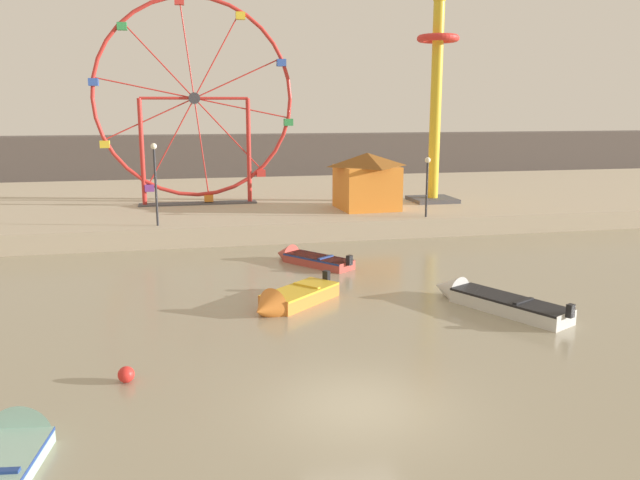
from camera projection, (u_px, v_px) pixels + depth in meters
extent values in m
plane|color=gray|center=(359.00, 407.00, 15.59)|extent=(240.00, 240.00, 0.00)
cube|color=#B7A88E|center=(242.00, 203.00, 44.97)|extent=(110.00, 23.61, 1.05)
cube|color=#564C47|center=(222.00, 157.00, 64.63)|extent=(140.00, 3.00, 4.40)
cube|color=silver|center=(509.00, 305.00, 22.66)|extent=(3.08, 4.46, 0.54)
cube|color=black|center=(510.00, 299.00, 22.62)|extent=(3.08, 4.43, 0.08)
cone|color=silver|center=(448.00, 288.00, 24.77)|extent=(1.58, 1.60, 1.15)
cube|color=black|center=(570.00, 311.00, 20.84)|extent=(0.30, 0.29, 0.44)
cube|color=black|center=(523.00, 301.00, 22.18)|extent=(0.99, 0.61, 0.06)
cube|color=orange|center=(300.00, 296.00, 23.84)|extent=(3.27, 3.14, 0.53)
cube|color=gold|center=(300.00, 290.00, 23.79)|extent=(3.26, 3.14, 0.08)
cone|color=orange|center=(265.00, 309.00, 22.25)|extent=(1.52, 1.55, 1.29)
cube|color=black|center=(326.00, 276.00, 25.11)|extent=(0.31, 0.31, 0.44)
cube|color=gold|center=(307.00, 285.00, 24.10)|extent=(0.90, 0.96, 0.06)
cone|color=#93BCAD|center=(27.00, 427.00, 14.26)|extent=(1.46, 0.94, 1.37)
cube|color=#B24238|center=(318.00, 261.00, 29.39)|extent=(2.97, 3.39, 0.42)
cube|color=navy|center=(318.00, 257.00, 29.36)|extent=(2.96, 3.38, 0.08)
cone|color=#B24238|center=(285.00, 254.00, 30.76)|extent=(1.43, 1.40, 1.08)
cube|color=black|center=(349.00, 260.00, 28.18)|extent=(0.31, 0.30, 0.44)
cube|color=navy|center=(326.00, 257.00, 29.07)|extent=(0.87, 0.72, 0.06)
torus|color=red|center=(194.00, 98.00, 39.64)|extent=(12.24, 0.24, 12.24)
cylinder|color=#38383D|center=(194.00, 98.00, 39.64)|extent=(0.70, 0.50, 0.70)
cylinder|color=red|center=(187.00, 48.00, 38.97)|extent=(0.75, 0.08, 5.97)
cube|color=red|center=(179.00, 1.00, 38.35)|extent=(0.56, 0.48, 0.44)
cylinder|color=red|center=(159.00, 61.00, 38.78)|extent=(4.10, 0.08, 4.49)
cube|color=#33934C|center=(122.00, 26.00, 37.97)|extent=(0.56, 0.48, 0.44)
cylinder|color=red|center=(145.00, 88.00, 38.92)|extent=(5.89, 0.08, 1.29)
cube|color=#3356B7|center=(93.00, 82.00, 38.25)|extent=(0.56, 0.48, 0.44)
cylinder|color=red|center=(150.00, 119.00, 39.34)|extent=(5.50, 0.08, 2.55)
cube|color=yellow|center=(105.00, 144.00, 39.09)|extent=(0.56, 0.48, 0.44)
cylinder|color=red|center=(172.00, 141.00, 39.87)|extent=(3.04, 0.08, 5.25)
cube|color=purple|center=(150.00, 188.00, 40.16)|extent=(0.56, 0.48, 0.44)
cylinder|color=red|center=(202.00, 147.00, 40.32)|extent=(0.75, 0.08, 5.97)
cube|color=orange|center=(209.00, 198.00, 41.05)|extent=(0.56, 0.48, 0.44)
cylinder|color=red|center=(228.00, 134.00, 40.51)|extent=(4.10, 0.08, 4.49)
cube|color=red|center=(261.00, 173.00, 41.43)|extent=(0.56, 0.48, 0.44)
cylinder|color=red|center=(242.00, 108.00, 40.37)|extent=(5.89, 0.08, 1.29)
cube|color=#33934C|center=(288.00, 122.00, 41.15)|extent=(0.56, 0.48, 0.44)
cylinder|color=red|center=(238.00, 78.00, 39.95)|extent=(5.50, 0.08, 2.55)
cube|color=#3356B7|center=(281.00, 63.00, 40.31)|extent=(0.56, 0.48, 0.44)
cylinder|color=red|center=(217.00, 55.00, 39.41)|extent=(3.04, 0.08, 5.25)
cube|color=yellow|center=(240.00, 16.00, 39.24)|extent=(0.56, 0.48, 0.44)
cylinder|color=red|center=(142.00, 153.00, 39.64)|extent=(0.28, 0.28, 6.60)
cylinder|color=red|center=(249.00, 151.00, 40.99)|extent=(0.28, 0.28, 6.60)
cylinder|color=red|center=(194.00, 98.00, 39.64)|extent=(6.60, 0.18, 0.18)
cube|color=#4C4C51|center=(198.00, 203.00, 40.98)|extent=(7.40, 1.20, 0.08)
cylinder|color=gold|center=(436.00, 105.00, 40.88)|extent=(0.70, 0.70, 12.44)
torus|color=red|center=(438.00, 38.00, 40.06)|extent=(2.64, 2.64, 0.44)
cube|color=#4C4C51|center=(432.00, 199.00, 42.13)|extent=(2.80, 2.80, 0.24)
cube|color=orange|center=(367.00, 187.00, 38.82)|extent=(3.49, 3.62, 2.61)
pyramid|color=brown|center=(367.00, 159.00, 38.48)|extent=(3.84, 3.98, 0.80)
cylinder|color=#2D2D33|center=(427.00, 190.00, 35.89)|extent=(0.12, 0.12, 3.05)
sphere|color=#F2EACC|center=(428.00, 160.00, 35.55)|extent=(0.32, 0.32, 0.32)
cylinder|color=#2D2D33|center=(156.00, 188.00, 33.12)|extent=(0.12, 0.12, 3.98)
sphere|color=#F2EACC|center=(154.00, 146.00, 32.69)|extent=(0.32, 0.32, 0.32)
sphere|color=red|center=(126.00, 375.00, 16.93)|extent=(0.44, 0.44, 0.44)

